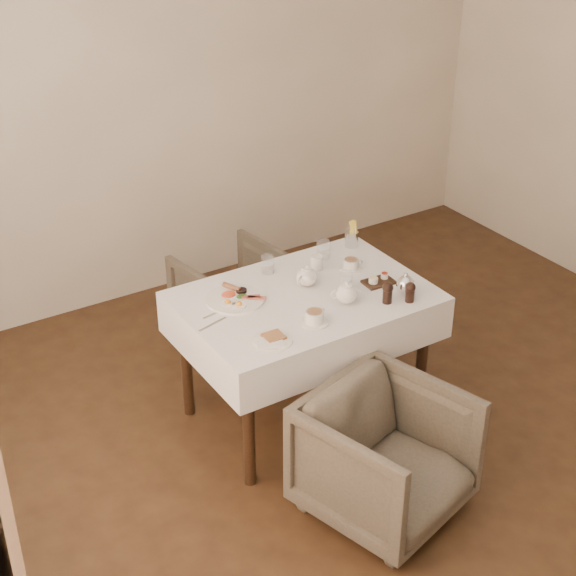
# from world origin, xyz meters

# --- Properties ---
(table) EXTENTS (1.28, 0.88, 0.75)m
(table) POSITION_xyz_m (-0.31, 0.75, 0.64)
(table) COLOR black
(table) RESTS_ON ground
(armchair_near) EXTENTS (0.84, 0.85, 0.63)m
(armchair_near) POSITION_xyz_m (-0.39, -0.09, 0.32)
(armchair_near) COLOR #463F33
(armchair_near) RESTS_ON ground
(armchair_far) EXTENTS (0.70, 0.71, 0.57)m
(armchair_far) POSITION_xyz_m (-0.22, 1.67, 0.28)
(armchair_far) COLOR #463F33
(armchair_far) RESTS_ON ground
(breakfast_plate) EXTENTS (0.30, 0.30, 0.04)m
(breakfast_plate) POSITION_xyz_m (-0.63, 0.90, 0.77)
(breakfast_plate) COLOR white
(breakfast_plate) RESTS_ON table
(side_plate) EXTENTS (0.20, 0.19, 0.02)m
(side_plate) POSITION_xyz_m (-0.68, 0.45, 0.76)
(side_plate) COLOR white
(side_plate) RESTS_ON table
(teapot_centre) EXTENTS (0.19, 0.17, 0.12)m
(teapot_centre) POSITION_xyz_m (-0.24, 0.82, 0.82)
(teapot_centre) COLOR white
(teapot_centre) RESTS_ON table
(teapot_front) EXTENTS (0.19, 0.17, 0.12)m
(teapot_front) POSITION_xyz_m (-0.17, 0.57, 0.82)
(teapot_front) COLOR white
(teapot_front) RESTS_ON table
(creamer) EXTENTS (0.08, 0.08, 0.08)m
(creamer) POSITION_xyz_m (-0.09, 0.95, 0.80)
(creamer) COLOR white
(creamer) RESTS_ON table
(teacup_near) EXTENTS (0.14, 0.14, 0.07)m
(teacup_near) POSITION_xyz_m (-0.42, 0.49, 0.79)
(teacup_near) COLOR white
(teacup_near) RESTS_ON table
(teacup_far) EXTENTS (0.13, 0.13, 0.06)m
(teacup_far) POSITION_xyz_m (0.06, 0.85, 0.78)
(teacup_far) COLOR white
(teacup_far) RESTS_ON table
(glass_left) EXTENTS (0.08, 0.08, 0.10)m
(glass_left) POSITION_xyz_m (-0.34, 1.06, 0.80)
(glass_left) COLOR silver
(glass_left) RESTS_ON table
(glass_mid) EXTENTS (0.09, 0.09, 0.09)m
(glass_mid) POSITION_xyz_m (-0.08, 0.69, 0.80)
(glass_mid) COLOR silver
(glass_mid) RESTS_ON table
(glass_right) EXTENTS (0.09, 0.09, 0.10)m
(glass_right) POSITION_xyz_m (0.01, 1.05, 0.81)
(glass_right) COLOR silver
(glass_right) RESTS_ON table
(condiment_board) EXTENTS (0.17, 0.12, 0.04)m
(condiment_board) POSITION_xyz_m (0.10, 0.64, 0.77)
(condiment_board) COLOR black
(condiment_board) RESTS_ON table
(pepper_mill_left) EXTENTS (0.07, 0.07, 0.12)m
(pepper_mill_left) POSITION_xyz_m (0.01, 0.46, 0.81)
(pepper_mill_left) COLOR black
(pepper_mill_left) RESTS_ON table
(pepper_mill_right) EXTENTS (0.06, 0.06, 0.11)m
(pepper_mill_right) POSITION_xyz_m (0.11, 0.41, 0.81)
(pepper_mill_right) COLOR black
(pepper_mill_right) RESTS_ON table
(silver_pot) EXTENTS (0.14, 0.12, 0.12)m
(silver_pot) POSITION_xyz_m (0.14, 0.48, 0.82)
(silver_pot) COLOR white
(silver_pot) RESTS_ON table
(fries_cup) EXTENTS (0.08, 0.08, 0.16)m
(fries_cup) POSITION_xyz_m (0.23, 1.08, 0.83)
(fries_cup) COLOR silver
(fries_cup) RESTS_ON table
(cutlery_fork) EXTENTS (0.17, 0.05, 0.00)m
(cutlery_fork) POSITION_xyz_m (-0.77, 0.83, 0.76)
(cutlery_fork) COLOR silver
(cutlery_fork) RESTS_ON table
(cutlery_knife) EXTENTS (0.18, 0.06, 0.00)m
(cutlery_knife) POSITION_xyz_m (-0.84, 0.74, 0.76)
(cutlery_knife) COLOR silver
(cutlery_knife) RESTS_ON table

